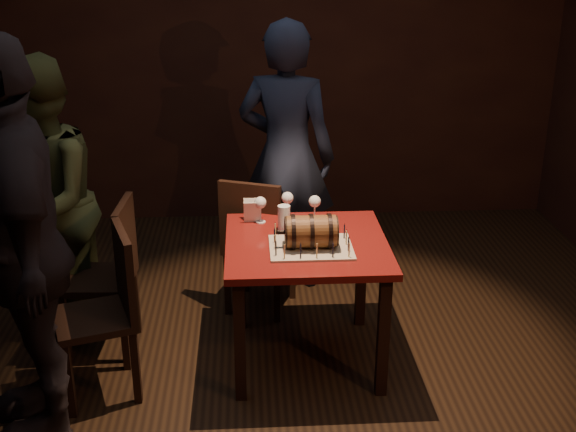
{
  "coord_description": "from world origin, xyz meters",
  "views": [
    {
      "loc": [
        -0.13,
        -3.5,
        2.35
      ],
      "look_at": [
        0.08,
        0.05,
        0.95
      ],
      "focal_mm": 45.0,
      "sensor_mm": 36.0,
      "label": 1
    }
  ],
  "objects_px": {
    "person_back": "(286,156)",
    "chair_left_rear": "(111,269)",
    "person_left_front": "(20,246)",
    "wine_glass_right": "(315,203)",
    "pint_of_ale": "(284,218)",
    "chair_left_front": "(108,304)",
    "barrel_cake": "(311,231)",
    "chair_back": "(256,239)",
    "person_left_rear": "(43,205)",
    "wine_glass_left": "(260,204)",
    "pub_table": "(306,259)",
    "wine_glass_mid": "(287,199)"
  },
  "relations": [
    {
      "from": "pint_of_ale",
      "to": "person_left_front",
      "type": "distance_m",
      "value": 1.46
    },
    {
      "from": "chair_back",
      "to": "person_back",
      "type": "relative_size",
      "value": 0.5
    },
    {
      "from": "chair_left_rear",
      "to": "person_left_front",
      "type": "bearing_deg",
      "value": -109.83
    },
    {
      "from": "person_left_rear",
      "to": "person_left_front",
      "type": "relative_size",
      "value": 0.88
    },
    {
      "from": "pub_table",
      "to": "person_left_front",
      "type": "height_order",
      "value": "person_left_front"
    },
    {
      "from": "person_back",
      "to": "person_left_rear",
      "type": "relative_size",
      "value": 1.07
    },
    {
      "from": "pint_of_ale",
      "to": "person_back",
      "type": "distance_m",
      "value": 0.9
    },
    {
      "from": "wine_glass_left",
      "to": "chair_left_front",
      "type": "xyz_separation_m",
      "value": [
        -0.82,
        -0.55,
        -0.35
      ]
    },
    {
      "from": "person_back",
      "to": "chair_left_rear",
      "type": "bearing_deg",
      "value": 57.0
    },
    {
      "from": "wine_glass_right",
      "to": "person_left_rear",
      "type": "distance_m",
      "value": 1.6
    },
    {
      "from": "wine_glass_right",
      "to": "chair_left_front",
      "type": "height_order",
      "value": "chair_left_front"
    },
    {
      "from": "pub_table",
      "to": "wine_glass_left",
      "type": "bearing_deg",
      "value": 129.74
    },
    {
      "from": "wine_glass_mid",
      "to": "pint_of_ale",
      "type": "bearing_deg",
      "value": -98.98
    },
    {
      "from": "chair_back",
      "to": "person_back",
      "type": "bearing_deg",
      "value": 64.76
    },
    {
      "from": "pint_of_ale",
      "to": "person_left_front",
      "type": "relative_size",
      "value": 0.08
    },
    {
      "from": "person_back",
      "to": "wine_glass_mid",
      "type": "bearing_deg",
      "value": 105.45
    },
    {
      "from": "pint_of_ale",
      "to": "person_left_rear",
      "type": "distance_m",
      "value": 1.42
    },
    {
      "from": "barrel_cake",
      "to": "person_left_rear",
      "type": "xyz_separation_m",
      "value": [
        -1.54,
        0.45,
        0.02
      ]
    },
    {
      "from": "chair_left_rear",
      "to": "person_back",
      "type": "distance_m",
      "value": 1.44
    },
    {
      "from": "chair_left_rear",
      "to": "person_back",
      "type": "bearing_deg",
      "value": 38.8
    },
    {
      "from": "pint_of_ale",
      "to": "chair_left_front",
      "type": "bearing_deg",
      "value": -156.24
    },
    {
      "from": "chair_left_rear",
      "to": "person_left_rear",
      "type": "height_order",
      "value": "person_left_rear"
    },
    {
      "from": "chair_left_rear",
      "to": "person_back",
      "type": "height_order",
      "value": "person_back"
    },
    {
      "from": "chair_left_front",
      "to": "wine_glass_mid",
      "type": "bearing_deg",
      "value": 32.2
    },
    {
      "from": "chair_left_front",
      "to": "pub_table",
      "type": "bearing_deg",
      "value": 13.02
    },
    {
      "from": "wine_glass_right",
      "to": "person_left_front",
      "type": "height_order",
      "value": "person_left_front"
    },
    {
      "from": "chair_back",
      "to": "wine_glass_left",
      "type": "bearing_deg",
      "value": -84.55
    },
    {
      "from": "wine_glass_right",
      "to": "person_left_front",
      "type": "relative_size",
      "value": 0.08
    },
    {
      "from": "person_left_front",
      "to": "pub_table",
      "type": "bearing_deg",
      "value": 90.27
    },
    {
      "from": "wine_glass_right",
      "to": "chair_left_rear",
      "type": "distance_m",
      "value": 1.26
    },
    {
      "from": "wine_glass_right",
      "to": "pint_of_ale",
      "type": "distance_m",
      "value": 0.23
    },
    {
      "from": "pint_of_ale",
      "to": "barrel_cake",
      "type": "bearing_deg",
      "value": -64.03
    },
    {
      "from": "wine_glass_left",
      "to": "chair_left_rear",
      "type": "height_order",
      "value": "chair_left_rear"
    },
    {
      "from": "wine_glass_right",
      "to": "person_left_rear",
      "type": "bearing_deg",
      "value": 178.03
    },
    {
      "from": "wine_glass_left",
      "to": "chair_back",
      "type": "xyz_separation_m",
      "value": [
        -0.03,
        0.29,
        -0.35
      ]
    },
    {
      "from": "wine_glass_mid",
      "to": "person_back",
      "type": "height_order",
      "value": "person_back"
    },
    {
      "from": "barrel_cake",
      "to": "person_back",
      "type": "bearing_deg",
      "value": 93.31
    },
    {
      "from": "pint_of_ale",
      "to": "person_left_rear",
      "type": "bearing_deg",
      "value": 172.52
    },
    {
      "from": "barrel_cake",
      "to": "person_left_front",
      "type": "xyz_separation_m",
      "value": [
        -1.4,
        -0.43,
        0.14
      ]
    },
    {
      "from": "barrel_cake",
      "to": "person_back",
      "type": "xyz_separation_m",
      "value": [
        -0.07,
        1.16,
        0.08
      ]
    },
    {
      "from": "pub_table",
      "to": "person_back",
      "type": "relative_size",
      "value": 0.49
    },
    {
      "from": "pub_table",
      "to": "person_left_front",
      "type": "relative_size",
      "value": 0.45
    },
    {
      "from": "chair_back",
      "to": "chair_left_rear",
      "type": "bearing_deg",
      "value": -155.35
    },
    {
      "from": "person_left_front",
      "to": "wine_glass_mid",
      "type": "bearing_deg",
      "value": 104.11
    },
    {
      "from": "pub_table",
      "to": "chair_left_rear",
      "type": "bearing_deg",
      "value": 170.36
    },
    {
      "from": "barrel_cake",
      "to": "chair_back",
      "type": "xyz_separation_m",
      "value": [
        -0.29,
        0.68,
        -0.33
      ]
    },
    {
      "from": "wine_glass_mid",
      "to": "wine_glass_right",
      "type": "height_order",
      "value": "same"
    },
    {
      "from": "barrel_cake",
      "to": "chair_back",
      "type": "distance_m",
      "value": 0.81
    },
    {
      "from": "chair_left_rear",
      "to": "chair_left_front",
      "type": "height_order",
      "value": "same"
    },
    {
      "from": "wine_glass_left",
      "to": "pint_of_ale",
      "type": "xyz_separation_m",
      "value": [
        0.13,
        -0.13,
        -0.05
      ]
    }
  ]
}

